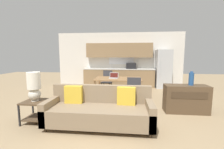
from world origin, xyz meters
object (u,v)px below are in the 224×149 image
credenza (186,99)px  laptop (114,77)px  vase (191,79)px  dining_chair_near_right (134,90)px  refrigerator (163,69)px  dining_chair_far_left (107,80)px  couch (100,110)px  dining_table (118,80)px  table_lamp (34,86)px  side_table (36,108)px

credenza → laptop: laptop is taller
vase → dining_chair_near_right: bearing=167.6°
refrigerator → dining_chair_far_left: bearing=-156.3°
vase → laptop: 2.53m
couch → dining_chair_near_right: dining_chair_near_right is taller
dining_chair_near_right → dining_chair_far_left: size_ratio=1.00×
dining_table → credenza: bearing=-32.7°
table_lamp → dining_chair_near_right: (2.30, 1.35, -0.36)m
dining_chair_far_left → vase: bearing=-32.2°
dining_table → laptop: bearing=168.6°
dining_table → table_lamp: size_ratio=2.50×
side_table → table_lamp: bearing=161.3°
refrigerator → dining_table: size_ratio=1.09×
couch → laptop: 2.32m
side_table → vase: size_ratio=1.38×
dining_chair_near_right → vase: bearing=167.9°
dining_table → credenza: (1.92, -1.23, -0.29)m
couch → credenza: bearing=24.8°
side_table → dining_chair_far_left: dining_chair_far_left is taller
refrigerator → dining_table: (-2.03, -1.98, -0.24)m
side_table → table_lamp: table_lamp is taller
refrigerator → couch: refrigerator is taller
couch → credenza: 2.41m
side_table → dining_chair_far_left: (1.24, 3.09, 0.15)m
dining_chair_near_right → side_table: bearing=30.9°
dining_table → vase: (2.04, -1.21, 0.26)m
vase → laptop: bearing=150.6°
dining_table → dining_chair_far_left: (-0.52, 0.86, -0.17)m
refrigerator → dining_chair_far_left: 2.82m
vase → side_table: bearing=-164.9°
dining_table → vase: vase is taller
side_table → dining_chair_near_right: (2.29, 1.36, 0.15)m
vase → credenza: bearing=-167.6°
laptop → table_lamp: bearing=-120.3°
dining_table → dining_chair_near_right: 1.04m
side_table → laptop: 2.81m
couch → dining_chair_far_left: dining_chair_far_left is taller
credenza → dining_chair_near_right: 1.44m
refrigerator → vase: 3.19m
dining_chair_near_right → laptop: 1.17m
couch → vase: vase is taller
vase → dining_chair_near_right: size_ratio=0.41×
dining_chair_far_left → dining_chair_near_right: bearing=-52.1°
refrigerator → laptop: refrigerator is taller
refrigerator → couch: bearing=-118.5°
side_table → vase: 3.98m
table_lamp → refrigerator: bearing=47.9°
side_table → credenza: size_ratio=0.46×
dining_chair_near_right → refrigerator: bearing=-117.4°
refrigerator → side_table: size_ratio=3.50×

